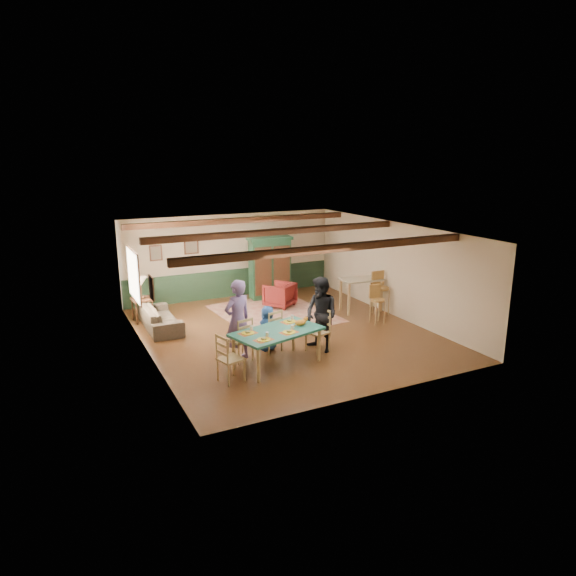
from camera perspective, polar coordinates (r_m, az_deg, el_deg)
name	(u,v)px	position (r m, az deg, el deg)	size (l,w,h in m)	color
floor	(285,332)	(13.51, -0.36, -4.97)	(8.00, 8.00, 0.00)	#482814
wall_back	(231,256)	(16.72, -6.37, 3.57)	(7.00, 0.02, 2.70)	beige
wall_left	(146,299)	(12.06, -15.51, -1.20)	(0.02, 8.00, 2.70)	beige
wall_right	(395,270)	(14.94, 11.81, 2.02)	(0.02, 8.00, 2.70)	beige
ceiling	(285,230)	(12.86, -0.37, 6.45)	(7.00, 8.00, 0.02)	silver
wainscot_back	(232,283)	(16.90, -6.26, 0.56)	(6.95, 0.03, 0.90)	#1A311E
ceiling_beam_front	(332,248)	(10.87, 4.94, 4.42)	(6.95, 0.16, 0.16)	#321B0E
ceiling_beam_mid	(278,232)	(13.23, -1.13, 6.28)	(6.95, 0.16, 0.16)	#321B0E
ceiling_beam_back	(241,220)	(15.60, -5.23, 7.49)	(6.95, 0.16, 0.16)	#321B0E
window_left	(133,275)	(13.64, -16.82, 1.38)	(0.06, 1.60, 1.30)	white
picture_left_wall	(152,288)	(11.39, -14.91, 0.02)	(0.04, 0.42, 0.52)	#7C725A
picture_back_a	(191,245)	(16.23, -10.70, 4.68)	(0.45, 0.04, 0.55)	#7C725A
picture_back_b	(156,253)	(16.00, -14.47, 3.79)	(0.38, 0.04, 0.48)	#7C725A
dining_table	(277,348)	(11.34, -1.20, -6.69)	(1.94, 1.08, 0.81)	#1D5D4D
dining_chair_far_left	(240,339)	(11.63, -5.32, -5.63)	(0.45, 0.48, 1.03)	#9F804F
dining_chair_far_right	(270,330)	(12.12, -2.01, -4.72)	(0.45, 0.48, 1.03)	#9F804F
dining_chair_end_left	(231,358)	(10.60, -6.39, -7.71)	(0.45, 0.48, 1.03)	#9F804F
dining_chair_end_right	(318,331)	(12.09, 3.32, -4.79)	(0.45, 0.48, 1.03)	#9F804F
person_man	(238,320)	(11.56, -5.62, -3.57)	(0.68, 0.45, 1.86)	slate
person_woman	(321,315)	(12.04, 3.71, -2.98)	(0.87, 0.67, 1.78)	black
person_child	(268,328)	(12.18, -2.27, -4.49)	(0.53, 0.35, 1.09)	#234A8D
cat	(301,322)	(11.46, 1.41, -3.79)	(0.39, 0.15, 0.19)	#BE7421
place_setting_near_left	(264,338)	(10.63, -2.73, -5.54)	(0.43, 0.32, 0.11)	gold
place_setting_near_center	(289,330)	(11.06, 0.12, -4.72)	(0.43, 0.32, 0.11)	gold
place_setting_far_left	(248,331)	(11.03, -4.49, -4.80)	(0.43, 0.32, 0.11)	gold
place_setting_far_right	(289,320)	(11.74, 0.16, -3.55)	(0.43, 0.32, 0.11)	gold
area_rug	(274,313)	(15.08, -1.61, -2.83)	(2.95, 3.50, 0.01)	beige
armoire	(270,268)	(16.51, -2.04, 2.27)	(1.42, 0.57, 2.00)	#153622
armchair	(280,295)	(15.67, -0.92, -0.76)	(0.80, 0.82, 0.75)	#470E10
sofa	(160,318)	(14.15, -13.99, -3.20)	(2.07, 0.81, 0.61)	#372E22
end_table	(143,310)	(14.88, -15.85, -2.34)	(0.54, 0.54, 0.66)	#321B0E
table_lamp	(141,288)	(14.71, -16.02, 0.02)	(0.34, 0.34, 0.60)	tan
counter_table	(360,295)	(15.34, 8.06, -0.76)	(1.20, 0.70, 1.00)	beige
bar_stool_left	(378,305)	(14.31, 9.93, -1.82)	(0.38, 0.41, 1.06)	#B38645
bar_stool_right	(381,293)	(15.12, 10.31, -0.58)	(0.44, 0.49, 1.25)	#B38645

